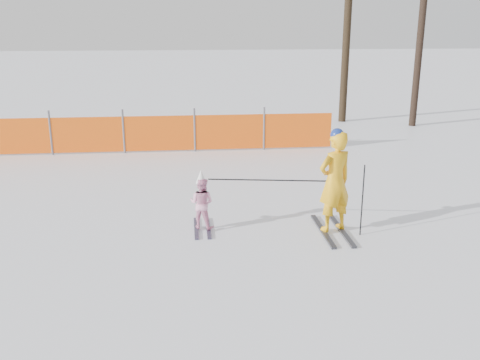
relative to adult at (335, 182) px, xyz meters
name	(u,v)px	position (x,y,z in m)	size (l,w,h in m)	color
ground	(243,245)	(-1.66, -0.44, -0.94)	(120.00, 120.00, 0.00)	white
adult	(335,182)	(0.00, 0.00, 0.00)	(0.77, 1.54, 1.89)	black
child	(202,203)	(-2.32, 0.36, -0.43)	(0.56, 1.01, 1.12)	black
ski_poles	(303,188)	(-0.55, 0.04, -0.11)	(2.66, 0.57, 1.28)	black
safety_fence	(48,135)	(-6.41, 6.36, -0.38)	(16.01, 0.06, 1.25)	#595960
tree_trunks	(376,35)	(4.17, 10.13, 2.19)	(2.52, 1.35, 6.52)	black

